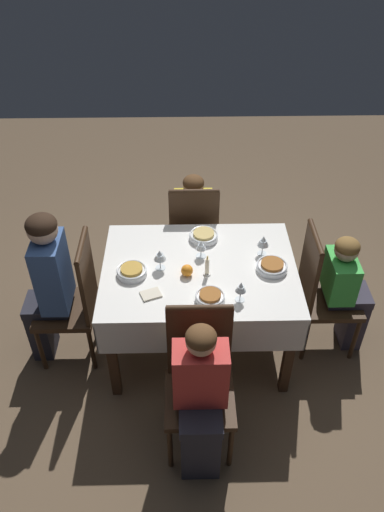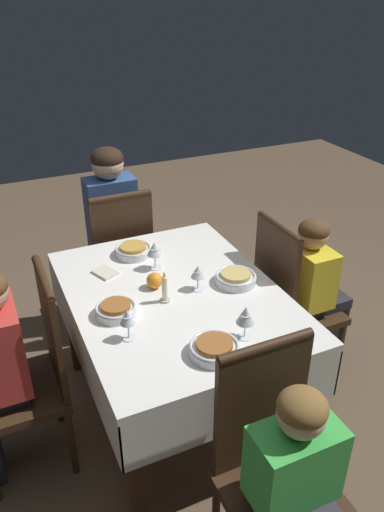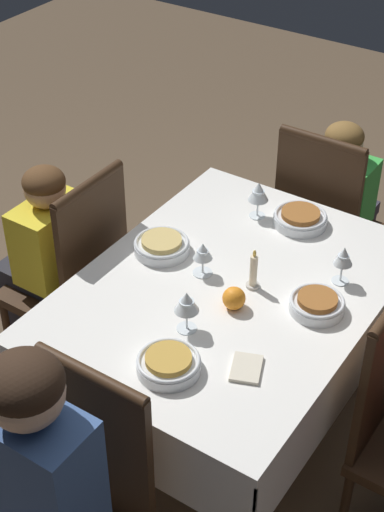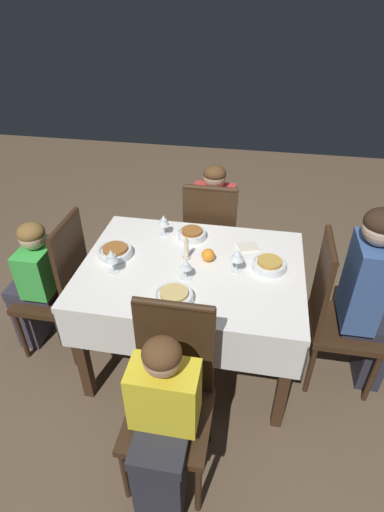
# 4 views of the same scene
# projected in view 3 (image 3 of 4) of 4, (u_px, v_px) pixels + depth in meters

# --- Properties ---
(ground_plane) EXTENTS (8.00, 8.00, 0.00)m
(ground_plane) POSITION_uv_depth(u_px,v_px,m) (223.00, 435.00, 3.11)
(ground_plane) COLOR brown
(dining_table) EXTENTS (1.27, 0.95, 0.76)m
(dining_table) POSITION_uv_depth(u_px,v_px,m) (228.00, 309.00, 2.72)
(dining_table) COLOR white
(dining_table) RESTS_ON ground_plane
(chair_west) EXTENTS (0.41, 0.40, 1.00)m
(chair_west) POSITION_uv_depth(u_px,v_px,m) (78.00, 510.00, 2.23)
(chair_west) COLOR #382314
(chair_west) RESTS_ON ground_plane
(chair_east) EXTENTS (0.41, 0.40, 1.00)m
(chair_east) POSITION_uv_depth(u_px,v_px,m) (324.00, 224.00, 3.37)
(chair_east) COLOR #382314
(chair_east) RESTS_ON ground_plane
(chair_north) EXTENTS (0.40, 0.41, 1.00)m
(chair_north) POSITION_uv_depth(u_px,v_px,m) (76.00, 276.00, 3.09)
(chair_north) COLOR #382314
(chair_north) RESTS_ON ground_plane
(person_child_green) EXTENTS (0.33, 0.30, 0.96)m
(person_child_green) POSITION_uv_depth(u_px,v_px,m) (341.00, 205.00, 3.49)
(person_child_green) COLOR #383342
(person_child_green) RESTS_ON ground_plane
(person_child_yellow) EXTENTS (0.30, 0.33, 0.98)m
(person_child_yellow) POSITION_uv_depth(u_px,v_px,m) (43.00, 259.00, 3.16)
(person_child_yellow) COLOR #282833
(person_child_yellow) RESTS_ON ground_plane
(bowl_west) EXTENTS (0.19, 0.19, 0.06)m
(bowl_west) POSITION_uv_depth(u_px,v_px,m) (169.00, 363.00, 2.32)
(bowl_west) COLOR silver
(bowl_west) RESTS_ON dining_table
(wine_glass_west) EXTENTS (0.08, 0.08, 0.15)m
(wine_glass_west) POSITION_uv_depth(u_px,v_px,m) (187.00, 303.00, 2.42)
(wine_glass_west) COLOR white
(wine_glass_west) RESTS_ON dining_table
(bowl_east) EXTENTS (0.20, 0.20, 0.06)m
(bowl_east) POSITION_uv_depth(u_px,v_px,m) (300.00, 218.00, 2.94)
(bowl_east) COLOR silver
(bowl_east) RESTS_ON dining_table
(wine_glass_east) EXTENTS (0.08, 0.08, 0.15)m
(wine_glass_east) POSITION_uv_depth(u_px,v_px,m) (258.00, 192.00, 2.94)
(wine_glass_east) COLOR white
(wine_glass_east) RESTS_ON dining_table
(bowl_north) EXTENTS (0.20, 0.20, 0.06)m
(bowl_north) POSITION_uv_depth(u_px,v_px,m) (162.00, 245.00, 2.80)
(bowl_north) COLOR silver
(bowl_north) RESTS_ON dining_table
(wine_glass_north) EXTENTS (0.07, 0.07, 0.13)m
(wine_glass_north) POSITION_uv_depth(u_px,v_px,m) (203.00, 252.00, 2.66)
(wine_glass_north) COLOR white
(wine_glass_north) RESTS_ON dining_table
(bowl_south) EXTENTS (0.18, 0.18, 0.06)m
(bowl_south) POSITION_uv_depth(u_px,v_px,m) (317.00, 304.00, 2.54)
(bowl_south) COLOR silver
(bowl_south) RESTS_ON dining_table
(wine_glass_south) EXTENTS (0.07, 0.07, 0.14)m
(wine_glass_south) POSITION_uv_depth(u_px,v_px,m) (343.00, 257.00, 2.62)
(wine_glass_south) COLOR white
(wine_glass_south) RESTS_ON dining_table
(candle_centerpiece) EXTENTS (0.05, 0.05, 0.15)m
(candle_centerpiece) POSITION_uv_depth(u_px,v_px,m) (253.00, 273.00, 2.62)
(candle_centerpiece) COLOR beige
(candle_centerpiece) RESTS_ON dining_table
(orange_fruit) EXTENTS (0.08, 0.08, 0.08)m
(orange_fruit) POSITION_uv_depth(u_px,v_px,m) (234.00, 298.00, 2.55)
(orange_fruit) COLOR orange
(orange_fruit) RESTS_ON dining_table
(napkin_red_folded) EXTENTS (0.14, 0.13, 0.01)m
(napkin_red_folded) POSITION_uv_depth(u_px,v_px,m) (246.00, 368.00, 2.34)
(napkin_red_folded) COLOR beige
(napkin_red_folded) RESTS_ON dining_table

